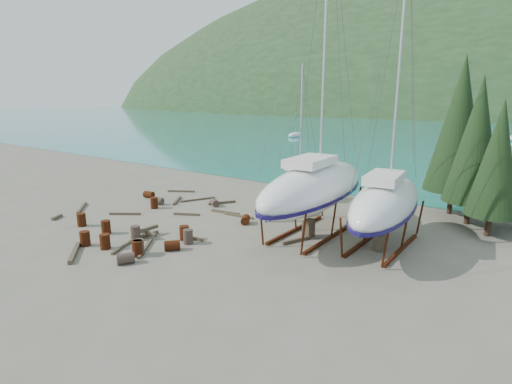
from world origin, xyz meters
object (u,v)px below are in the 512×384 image
Objects in this scene: large_sailboat_far at (386,202)px; worker at (268,209)px; large_sailboat_near at (315,187)px; small_sailboat_shore at (297,178)px.

large_sailboat_far is 8.77× the size of worker.
large_sailboat_near is 1.74× the size of small_sailboat_shore.
large_sailboat_far is 11.89m from small_sailboat_shore.
large_sailboat_near is 1.16× the size of large_sailboat_far.
small_sailboat_shore is 5.86× the size of worker.
large_sailboat_far is at bearing -43.75° from small_sailboat_shore.
large_sailboat_far is (4.31, 0.48, -0.40)m from large_sailboat_near.
large_sailboat_near is 9.13m from small_sailboat_shore.
small_sailboat_shore is (-5.46, 7.21, -1.29)m from large_sailboat_near.
worker is at bearing -86.01° from small_sailboat_shore.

